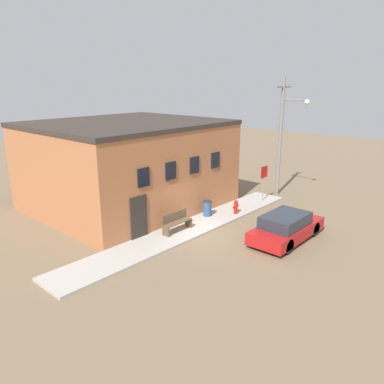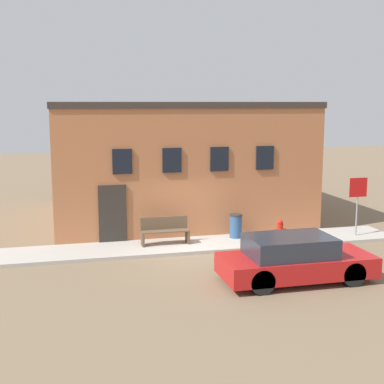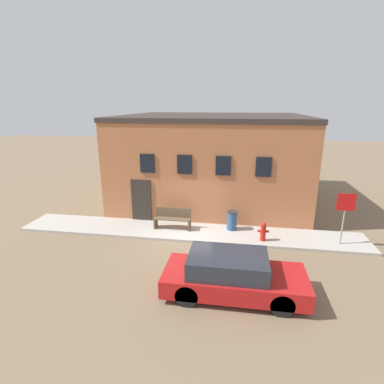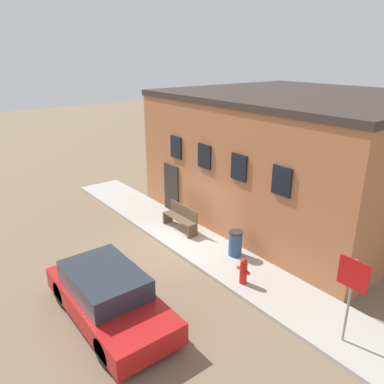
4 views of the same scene
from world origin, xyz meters
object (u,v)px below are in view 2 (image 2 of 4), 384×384
at_px(bench, 165,231).
at_px(parked_car, 294,259).
at_px(fire_hydrant, 280,231).
at_px(stop_sign, 358,195).
at_px(trash_bin, 236,226).

distance_m(bench, parked_car, 5.36).
distance_m(fire_hydrant, stop_sign, 3.39).
distance_m(fire_hydrant, bench, 4.17).
relative_size(bench, trash_bin, 1.92).
bearing_deg(stop_sign, fire_hydrant, -176.94).
height_order(fire_hydrant, bench, bench).
height_order(trash_bin, parked_car, parked_car).
relative_size(stop_sign, parked_car, 0.50).
bearing_deg(parked_car, stop_sign, 42.16).
height_order(fire_hydrant, trash_bin, trash_bin).
height_order(stop_sign, trash_bin, stop_sign).
xyz_separation_m(trash_bin, parked_car, (0.16, -4.78, 0.08)).
relative_size(stop_sign, bench, 1.30).
relative_size(trash_bin, parked_car, 0.20).
bearing_deg(stop_sign, bench, 175.87).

